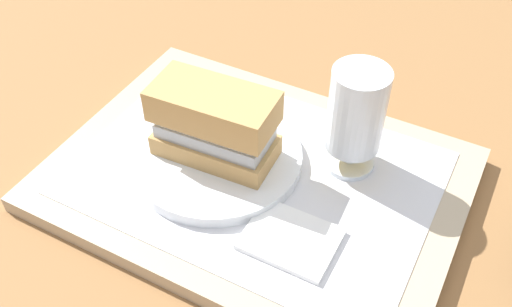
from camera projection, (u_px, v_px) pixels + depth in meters
name	position (u px, v px, depth m)	size (l,w,h in m)	color
ground_plane	(256.00, 185.00, 0.66)	(3.00, 3.00, 0.00)	olive
tray	(256.00, 179.00, 0.65)	(0.44, 0.32, 0.02)	tan
placemat	(256.00, 173.00, 0.64)	(0.38, 0.27, 0.00)	silver
plate	(217.00, 157.00, 0.65)	(0.19, 0.19, 0.01)	white
sandwich	(217.00, 124.00, 0.61)	(0.14, 0.07, 0.08)	tan
beer_glass	(356.00, 117.00, 0.60)	(0.06, 0.06, 0.12)	silver
napkin_folded	(291.00, 239.00, 0.57)	(0.09, 0.07, 0.01)	white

